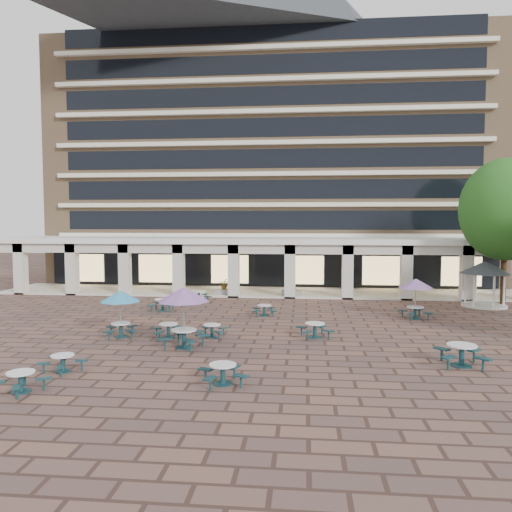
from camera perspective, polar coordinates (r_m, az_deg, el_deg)
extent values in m
plane|color=brown|center=(25.41, -1.80, -9.04)|extent=(120.00, 120.00, 0.00)
cube|color=#9C7B58|center=(50.41, 1.97, 10.04)|extent=(40.00, 15.00, 22.00)
cube|color=beige|center=(42.43, 1.29, 2.37)|extent=(36.80, 0.50, 0.35)
cube|color=black|center=(42.64, 1.31, 4.13)|extent=(35.20, 0.05, 1.60)
cube|color=beige|center=(42.43, 1.29, 5.88)|extent=(36.80, 0.50, 0.35)
cube|color=black|center=(42.72, 1.32, 7.62)|extent=(35.20, 0.05, 1.60)
cube|color=beige|center=(42.59, 1.30, 9.38)|extent=(36.80, 0.50, 0.35)
cube|color=black|center=(42.96, 1.32, 11.08)|extent=(35.20, 0.05, 1.60)
cube|color=beige|center=(42.91, 1.30, 12.84)|extent=(36.80, 0.50, 0.35)
cube|color=black|center=(43.35, 1.33, 14.49)|extent=(35.20, 0.05, 1.60)
cube|color=beige|center=(43.38, 1.31, 16.24)|extent=(36.80, 0.50, 0.35)
cube|color=black|center=(43.90, 1.34, 17.83)|extent=(35.20, 0.05, 1.60)
cube|color=beige|center=(44.00, 1.31, 19.55)|extent=(36.80, 0.50, 0.35)
cube|color=black|center=(44.59, 1.34, 21.08)|extent=(35.20, 0.05, 1.60)
cube|color=beige|center=(44.76, 1.32, 22.76)|extent=(36.80, 0.50, 0.35)
cube|color=black|center=(45.41, 1.35, 24.22)|extent=(35.20, 0.05, 1.60)
cube|color=white|center=(39.70, 0.98, 1.82)|extent=(42.00, 6.60, 0.40)
cube|color=beige|center=(36.88, 0.63, 0.95)|extent=(42.00, 0.30, 0.90)
cube|color=black|center=(42.55, 1.27, -1.27)|extent=(38.00, 0.15, 3.20)
cube|color=beige|center=(40.08, 0.98, -4.10)|extent=(42.00, 6.00, 0.12)
cube|color=beige|center=(43.26, -25.30, -1.30)|extent=(0.80, 0.80, 4.00)
cube|color=beige|center=(41.26, -20.26, -1.41)|extent=(0.80, 0.80, 4.00)
cube|color=beige|center=(39.60, -14.75, -1.51)|extent=(0.80, 0.80, 4.00)
cube|color=beige|center=(38.34, -8.82, -1.60)|extent=(0.80, 0.80, 4.00)
cube|color=beige|center=(37.51, -2.56, -1.68)|extent=(0.80, 0.80, 4.00)
cube|color=beige|center=(37.15, 3.90, -1.75)|extent=(0.80, 0.80, 4.00)
cube|color=beige|center=(37.26, 10.41, -1.79)|extent=(0.80, 0.80, 4.00)
cube|color=beige|center=(37.85, 16.80, -1.80)|extent=(0.80, 0.80, 4.00)
cube|color=beige|center=(38.89, 22.91, -1.80)|extent=(0.80, 0.80, 4.00)
cube|color=#FFD88C|center=(46.45, -18.83, -1.28)|extent=(3.20, 0.08, 2.40)
cube|color=#FFD88C|center=(44.19, -11.25, -1.40)|extent=(3.20, 0.08, 2.40)
cube|color=#FFD88C|center=(42.78, -3.02, -1.51)|extent=(3.20, 0.08, 2.40)
cube|color=#FFD88C|center=(42.30, 5.59, -1.59)|extent=(3.20, 0.08, 2.40)
cube|color=#FFD88C|center=(42.78, 14.20, -1.63)|extent=(3.20, 0.08, 2.40)
cube|color=#FFD88C|center=(44.19, 22.43, -1.64)|extent=(3.20, 0.08, 2.40)
cylinder|color=#153741|center=(20.88, -21.20, -12.19)|extent=(0.61, 0.61, 0.03)
cylinder|color=#153741|center=(20.81, -21.22, -11.47)|extent=(0.16, 0.16, 0.57)
cylinder|color=white|center=(20.72, -21.24, -10.54)|extent=(0.87, 0.87, 0.04)
cube|color=#153741|center=(20.73, -19.32, -11.21)|extent=(0.54, 0.40, 0.04)
cylinder|color=#153741|center=(20.78, -19.31, -11.74)|extent=(0.07, 0.07, 0.37)
cube|color=#153741|center=(21.44, -21.06, -10.74)|extent=(0.40, 0.54, 0.04)
cylinder|color=#153741|center=(21.49, -21.04, -11.26)|extent=(0.07, 0.07, 0.37)
cube|color=#153741|center=(20.86, -23.12, -11.21)|extent=(0.54, 0.40, 0.04)
cylinder|color=#153741|center=(20.91, -23.10, -11.74)|extent=(0.07, 0.07, 0.37)
cube|color=#153741|center=(20.13, -21.40, -11.72)|extent=(0.40, 0.54, 0.04)
cylinder|color=#153741|center=(20.19, -21.39, -12.27)|extent=(0.07, 0.07, 0.37)
cylinder|color=#153741|center=(19.10, -25.25, -13.83)|extent=(0.65, 0.65, 0.04)
cylinder|color=#153741|center=(19.02, -25.27, -13.01)|extent=(0.17, 0.17, 0.61)
cylinder|color=white|center=(18.92, -25.31, -11.95)|extent=(0.92, 0.92, 0.05)
cube|color=#153741|center=(18.88, -23.08, -12.76)|extent=(0.57, 0.42, 0.05)
cylinder|color=#153741|center=(18.94, -23.06, -13.37)|extent=(0.07, 0.07, 0.39)
cube|color=#153741|center=(19.67, -24.92, -12.13)|extent=(0.42, 0.57, 0.05)
cylinder|color=#153741|center=(19.73, -24.90, -12.72)|extent=(0.07, 0.07, 0.39)
cube|color=#153741|center=(18.31, -25.68, -13.36)|extent=(0.42, 0.57, 0.05)
cylinder|color=#153741|center=(18.38, -25.66, -13.99)|extent=(0.07, 0.07, 0.39)
cylinder|color=#153741|center=(18.18, -3.81, -14.36)|extent=(0.68, 0.68, 0.04)
cylinder|color=#153741|center=(18.09, -3.82, -13.46)|extent=(0.17, 0.17, 0.64)
cylinder|color=white|center=(17.98, -3.82, -12.29)|extent=(0.97, 0.97, 0.05)
cube|color=#153741|center=(18.66, -2.50, -12.56)|extent=(0.47, 0.60, 0.05)
cylinder|color=#153741|center=(18.73, -2.49, -13.21)|extent=(0.08, 0.08, 0.41)
cube|color=#153741|center=(18.47, -5.81, -12.75)|extent=(0.60, 0.47, 0.05)
cylinder|color=#153741|center=(18.54, -5.80, -13.41)|extent=(0.08, 0.08, 0.41)
cube|color=#153741|center=(17.47, -5.24, -13.75)|extent=(0.47, 0.60, 0.05)
cylinder|color=#153741|center=(17.54, -5.23, -14.44)|extent=(0.08, 0.08, 0.41)
cube|color=#153741|center=(17.67, -1.73, -13.52)|extent=(0.60, 0.47, 0.05)
cylinder|color=#153741|center=(17.74, -1.73, -14.21)|extent=(0.08, 0.08, 0.41)
cylinder|color=#153741|center=(25.88, -15.16, -8.89)|extent=(0.66, 0.66, 0.04)
cylinder|color=#153741|center=(25.82, -15.18, -8.26)|extent=(0.17, 0.17, 0.63)
cylinder|color=white|center=(25.74, -15.19, -7.43)|extent=(0.95, 0.95, 0.05)
cube|color=#153741|center=(26.28, -13.95, -7.79)|extent=(0.48, 0.59, 0.05)
cylinder|color=#153741|center=(26.32, -13.94, -8.25)|extent=(0.08, 0.08, 0.40)
cube|color=#153741|center=(26.35, -16.25, -7.80)|extent=(0.59, 0.48, 0.05)
cylinder|color=#153741|center=(26.40, -16.24, -8.26)|extent=(0.08, 0.08, 0.40)
cube|color=#153741|center=(25.33, -16.46, -8.28)|extent=(0.48, 0.59, 0.05)
cylinder|color=#153741|center=(25.38, -16.45, -8.76)|extent=(0.08, 0.08, 0.40)
cube|color=#153741|center=(25.25, -14.07, -8.27)|extent=(0.59, 0.48, 0.05)
cylinder|color=#153741|center=(25.30, -14.06, -8.76)|extent=(0.08, 0.08, 0.40)
cylinder|color=gray|center=(25.66, -15.21, -6.45)|extent=(0.05, 0.05, 2.28)
cone|color=teal|center=(25.51, -15.25, -4.46)|extent=(1.99, 1.99, 0.52)
cylinder|color=#153741|center=(25.08, -5.05, -9.19)|extent=(0.60, 0.60, 0.03)
cylinder|color=#153741|center=(25.02, -5.06, -8.60)|extent=(0.15, 0.15, 0.56)
cylinder|color=white|center=(24.94, -5.06, -7.84)|extent=(0.85, 0.85, 0.04)
cube|color=#153741|center=(25.33, -3.74, -8.22)|extent=(0.51, 0.49, 0.04)
cylinder|color=#153741|center=(25.37, -3.74, -8.65)|extent=(0.07, 0.07, 0.36)
cube|color=#153741|center=(25.56, -5.82, -8.12)|extent=(0.49, 0.51, 0.04)
cylinder|color=#153741|center=(25.60, -5.81, -8.55)|extent=(0.07, 0.07, 0.36)
cube|color=#153741|center=(24.68, -6.41, -8.56)|extent=(0.51, 0.49, 0.04)
cylinder|color=#153741|center=(24.72, -6.41, -9.01)|extent=(0.07, 0.07, 0.36)
cube|color=#153741|center=(24.44, -4.26, -8.68)|extent=(0.49, 0.51, 0.04)
cylinder|color=#153741|center=(24.48, -4.26, -9.13)|extent=(0.07, 0.07, 0.36)
cylinder|color=#153741|center=(23.21, -8.21, -10.29)|extent=(0.79, 0.79, 0.05)
cylinder|color=#153741|center=(23.12, -8.22, -9.45)|extent=(0.20, 0.20, 0.75)
cylinder|color=white|center=(23.02, -8.23, -8.35)|extent=(1.13, 1.13, 0.06)
cube|color=#153741|center=(23.37, -6.13, -8.97)|extent=(0.70, 0.60, 0.06)
cylinder|color=#153741|center=(23.43, -6.12, -9.59)|extent=(0.09, 0.09, 0.48)
cube|color=#153741|center=(23.92, -8.87, -8.69)|extent=(0.60, 0.70, 0.06)
cylinder|color=#153741|center=(23.98, -8.86, -9.30)|extent=(0.09, 0.09, 0.48)
cube|color=#153741|center=(22.85, -10.36, -9.32)|extent=(0.70, 0.60, 0.06)
cylinder|color=#153741|center=(22.92, -10.36, -9.95)|extent=(0.09, 0.09, 0.48)
cube|color=#153741|center=(22.28, -7.52, -9.64)|extent=(0.60, 0.70, 0.06)
cylinder|color=#153741|center=(22.34, -7.52, -10.29)|extent=(0.09, 0.09, 0.48)
cylinder|color=gray|center=(22.91, -8.24, -7.05)|extent=(0.06, 0.06, 2.72)
cone|color=#855A9F|center=(22.73, -8.27, -4.38)|extent=(2.38, 2.38, 0.62)
cylinder|color=#153741|center=(21.83, 22.42, -11.49)|extent=(0.80, 0.80, 0.05)
cylinder|color=#153741|center=(21.74, 22.44, -10.59)|extent=(0.21, 0.21, 0.76)
cylinder|color=white|center=(21.63, 22.47, -9.41)|extent=(1.15, 1.15, 0.06)
cube|color=#153741|center=(22.45, 23.67, -9.82)|extent=(0.69, 0.66, 0.06)
cylinder|color=#153741|center=(22.52, 23.65, -10.48)|extent=(0.09, 0.09, 0.48)
cube|color=#153741|center=(22.17, 20.45, -9.91)|extent=(0.66, 0.69, 0.06)
cylinder|color=#153741|center=(22.24, 20.44, -10.57)|extent=(0.09, 0.09, 0.48)
cube|color=#153741|center=(20.97, 21.14, -10.73)|extent=(0.69, 0.66, 0.06)
cylinder|color=#153741|center=(21.04, 21.12, -11.43)|extent=(0.09, 0.09, 0.48)
cube|color=#153741|center=(21.27, 24.54, -10.62)|extent=(0.66, 0.69, 0.06)
cylinder|color=#153741|center=(21.33, 24.52, -11.31)|extent=(0.09, 0.09, 0.48)
cylinder|color=#153741|center=(32.59, -10.62, -6.14)|extent=(0.71, 0.71, 0.04)
cylinder|color=#153741|center=(32.54, -10.63, -5.60)|extent=(0.18, 0.18, 0.67)
cylinder|color=white|center=(32.47, -10.64, -4.89)|extent=(1.01, 1.01, 0.05)
cube|color=#153741|center=(32.94, -9.46, -5.27)|extent=(0.58, 0.61, 0.05)
cylinder|color=#153741|center=(32.98, -9.45, -5.67)|extent=(0.08, 0.08, 0.43)
cube|color=#153741|center=(33.18, -11.36, -5.22)|extent=(0.61, 0.58, 0.05)
cylinder|color=#153741|center=(33.22, -11.35, -5.62)|extent=(0.08, 0.08, 0.43)
cube|color=#153741|center=(32.11, -11.83, -5.54)|extent=(0.58, 0.61, 0.05)
cylinder|color=#153741|center=(32.15, -11.83, -5.95)|extent=(0.08, 0.08, 0.43)
cube|color=#153741|center=(31.86, -9.87, -5.59)|extent=(0.61, 0.58, 0.05)
cylinder|color=#153741|center=(31.90, -9.87, -6.01)|extent=(0.08, 0.08, 0.43)
cylinder|color=#153741|center=(25.30, -9.97, -9.11)|extent=(0.65, 0.65, 0.04)
cylinder|color=#153741|center=(25.24, -9.98, -8.48)|extent=(0.17, 0.17, 0.61)
cylinder|color=white|center=(25.16, -9.99, -7.66)|extent=(0.92, 0.92, 0.05)
cube|color=#153741|center=(25.79, -9.04, -7.97)|extent=(0.42, 0.56, 0.05)
cylinder|color=#153741|center=(25.83, -9.03, -8.43)|extent=(0.07, 0.07, 0.39)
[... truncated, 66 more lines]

